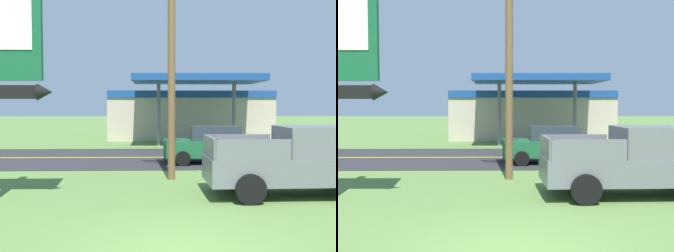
# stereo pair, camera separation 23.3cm
# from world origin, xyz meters

# --- Properties ---
(road_asphalt) EXTENTS (140.00, 8.00, 0.02)m
(road_asphalt) POSITION_xyz_m (0.00, 13.00, 0.01)
(road_asphalt) COLOR #2B2B2D
(road_asphalt) RESTS_ON ground
(road_centre_line) EXTENTS (126.00, 0.20, 0.01)m
(road_centre_line) POSITION_xyz_m (0.00, 13.00, 0.02)
(road_centre_line) COLOR gold
(road_centre_line) RESTS_ON road_asphalt
(utility_pole) EXTENTS (1.65, 0.26, 8.30)m
(utility_pole) POSITION_xyz_m (0.09, 7.11, 4.41)
(utility_pole) COLOR brown
(utility_pole) RESTS_ON ground
(gas_station) EXTENTS (12.00, 11.50, 4.40)m
(gas_station) POSITION_xyz_m (2.14, 24.72, 1.94)
(gas_station) COLOR beige
(gas_station) RESTS_ON ground
(pickup_grey_parked_on_lawn) EXTENTS (5.24, 2.33, 1.96)m
(pickup_grey_parked_on_lawn) POSITION_xyz_m (3.64, 4.44, 0.96)
(pickup_grey_parked_on_lawn) COLOR slate
(pickup_grey_parked_on_lawn) RESTS_ON ground
(car_green_near_lane) EXTENTS (4.20, 2.00, 1.64)m
(car_green_near_lane) POSITION_xyz_m (2.03, 11.00, 0.83)
(car_green_near_lane) COLOR #1E6038
(car_green_near_lane) RESTS_ON ground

